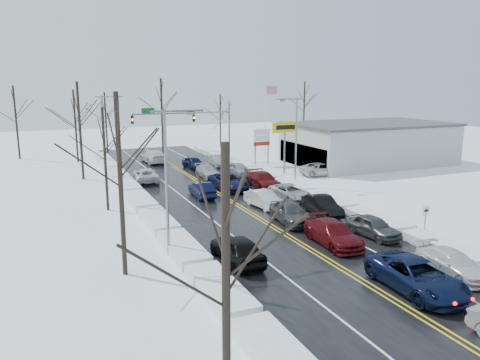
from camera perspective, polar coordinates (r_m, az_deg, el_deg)
name	(u,v)px	position (r m, az deg, el deg)	size (l,w,h in m)	color
ground	(264,221)	(36.00, 2.90, -5.04)	(160.00, 160.00, 0.00)	white
road_surface	(253,214)	(37.72, 1.56, -4.22)	(14.00, 84.00, 0.01)	black
snow_bank_left	(160,226)	(35.34, -9.75, -5.53)	(1.88, 72.00, 0.62)	white
snow_bank_right	(332,205)	(41.39, 11.16, -2.99)	(1.88, 72.00, 0.62)	white
traffic_signal_mast	(193,121)	(61.96, -5.70, 7.22)	(13.28, 0.39, 8.00)	slate
tires_plus_sign	(285,131)	(53.76, 5.50, 5.99)	(3.20, 0.34, 6.00)	slate
used_vehicles_sign	(262,140)	(59.25, 2.67, 4.95)	(2.20, 0.22, 4.65)	slate
speed_limit_sign	(426,216)	(33.94, 21.68, -4.07)	(0.55, 0.09, 2.35)	slate
flagpole	(267,114)	(68.21, 3.29, 8.06)	(1.87, 1.20, 10.00)	silver
dealership_building	(368,143)	(63.16, 15.38, 4.36)	(20.40, 12.40, 5.30)	#A5A5A0
streetlight_ne	(294,134)	(47.46, 6.66, 5.57)	(3.20, 0.25, 9.00)	slate
streetlight_sw	(169,170)	(28.23, -8.61, 1.21)	(3.20, 0.25, 9.00)	slate
streetlight_nw	(105,128)	(55.55, -16.09, 6.10)	(3.20, 0.25, 9.00)	slate
tree_left_a	(226,245)	(12.41, -1.74, -7.87)	(3.60, 3.60, 9.00)	#2D231C
tree_left_b	(119,150)	(25.39, -14.57, 3.61)	(4.00, 4.00, 10.00)	#2D231C
tree_left_c	(104,139)	(39.42, -16.26, 4.81)	(3.40, 3.40, 8.50)	#2D231C
tree_left_d	(79,112)	(53.11, -19.06, 7.87)	(4.20, 4.20, 10.50)	#2D231C
tree_left_e	(75,112)	(65.13, -19.52, 7.85)	(3.80, 3.80, 9.50)	#2D231C
tree_far_a	(15,108)	(71.00, -25.75, 7.92)	(4.00, 4.00, 10.00)	#2D231C
tree_far_b	(105,111)	(72.58, -16.10, 8.13)	(3.60, 3.60, 9.00)	#2D231C
tree_far_c	(161,101)	(72.02, -9.55, 9.52)	(4.40, 4.40, 11.00)	#2D231C
tree_far_d	(220,110)	(76.53, -2.42, 8.49)	(3.40, 3.40, 8.50)	#2D231C
tree_far_e	(304,100)	(83.95, 7.85, 9.65)	(4.20, 4.20, 10.50)	#2D231C
queued_car_2	(415,291)	(26.16, 20.57, -12.52)	(2.71, 5.88, 1.63)	black
queued_car_3	(332,244)	(31.60, 11.21, -7.71)	(2.15, 5.29, 1.53)	#4F0A0F
queued_car_4	(290,223)	(35.74, 6.12, -5.22)	(1.96, 4.87, 1.66)	#3A3C3F
queued_car_5	(264,207)	(39.86, 2.95, -3.36)	(1.52, 4.36, 1.44)	white
queued_car_6	(229,189)	(46.42, -1.40, -1.15)	(2.59, 5.61, 1.56)	black
queued_car_7	(208,177)	(52.48, -3.96, 0.36)	(1.87, 4.59, 1.33)	#A0A3A8
queued_car_8	(194,169)	(57.70, -5.63, 1.38)	(1.72, 4.28, 1.46)	black
queued_car_11	(451,275)	(28.89, 24.38, -10.48)	(1.89, 4.66, 1.35)	silver
queued_car_12	(373,237)	(33.78, 15.88, -6.65)	(1.72, 4.27, 1.46)	#393C3D
queued_car_13	(322,215)	(38.28, 9.94, -4.17)	(1.61, 4.61, 1.52)	black
queued_car_14	(290,199)	(42.75, 6.13, -2.36)	(2.23, 4.83, 1.34)	#A6A8AE
queued_car_15	(264,188)	(47.14, 2.88, -0.95)	(2.18, 5.37, 1.56)	#4A090B
queued_car_16	(239,175)	(53.42, -0.12, 0.59)	(1.67, 4.16, 1.42)	#979A9E
queued_car_17	(218,166)	(59.31, -2.70, 1.72)	(1.47, 4.22, 1.39)	gray
oncoming_car_0	(202,197)	(43.51, -4.65, -2.07)	(1.51, 4.33, 1.43)	black
oncoming_car_1	(146,182)	(50.98, -11.39, -0.20)	(2.41, 5.23, 1.45)	silver
oncoming_car_2	(154,163)	(62.76, -10.49, 2.09)	(2.36, 5.81, 1.69)	white
oncoming_car_3	(237,262)	(28.14, -0.36, -9.97)	(1.96, 4.87, 1.66)	black
parked_car_0	(322,175)	(54.16, 10.00, 0.57)	(2.40, 5.21, 1.45)	silver
parked_car_1	(326,168)	(58.54, 10.50, 1.39)	(1.89, 4.64, 1.35)	#3B3D40
parked_car_2	(293,163)	(61.55, 6.50, 2.03)	(1.56, 3.88, 1.32)	black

